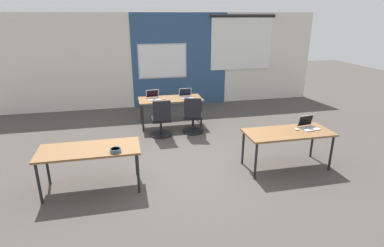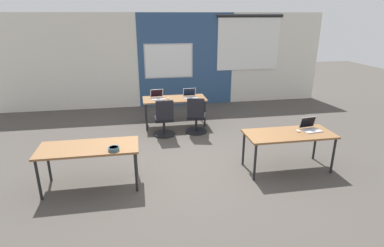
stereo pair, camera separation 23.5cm
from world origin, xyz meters
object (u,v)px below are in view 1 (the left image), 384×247
desk_near_left (89,152)px  desk_near_right (288,135)px  mouse_far_left (164,99)px  snack_bowl (115,150)px  mouse_near_right_end (297,129)px  laptop_near_right_end (308,126)px  laptop_far_left (153,97)px  laptop_far_right (186,96)px  desk_far_center (170,101)px  chair_far_right (193,118)px  chair_far_left (161,121)px

desk_near_left → desk_near_right: bearing=0.0°
mouse_far_left → snack_bowl: size_ratio=0.59×
mouse_near_right_end → snack_bowl: (-3.28, -0.26, 0.02)m
laptop_near_right_end → mouse_near_right_end: bearing=-179.2°
mouse_near_right_end → laptop_far_left: bearing=130.2°
laptop_far_right → snack_bowl: laptop_far_right is taller
snack_bowl → desk_far_center: bearing=66.2°
laptop_near_right_end → mouse_far_left: laptop_near_right_end is taller
laptop_far_right → snack_bowl: bearing=-121.4°
desk_far_center → chair_far_right: bearing=-57.4°
desk_far_center → laptop_far_left: laptop_far_left is taller
desk_near_left → chair_far_left: 2.52m
mouse_far_left → desk_far_center: bearing=11.6°
desk_near_left → mouse_far_left: size_ratio=15.29×
desk_near_right → chair_far_left: (-2.09, 2.07, -0.28)m
desk_near_left → chair_far_left: chair_far_left is taller
desk_near_right → laptop_far_right: bearing=115.5°
laptop_far_left → desk_far_center: bearing=-12.3°
mouse_near_right_end → desk_far_center: bearing=125.1°
chair_far_left → laptop_far_right: laptop_far_right is taller
mouse_near_right_end → desk_near_right: bearing=-168.8°
laptop_far_left → chair_far_left: laptop_far_left is taller
mouse_near_right_end → chair_far_left: chair_far_left is taller
desk_near_right → desk_far_center: (-1.75, 2.80, 0.00)m
mouse_near_right_end → chair_far_left: 3.07m
desk_far_center → laptop_far_right: bearing=1.3°
desk_near_right → mouse_near_right_end: bearing=11.2°
desk_near_right → desk_far_center: 3.30m
laptop_near_right_end → chair_far_right: (-1.76, 2.04, -0.39)m
chair_far_right → desk_near_right: bearing=135.8°
desk_far_center → snack_bowl: size_ratio=9.01×
desk_near_right → mouse_near_right_end: 0.21m
laptop_near_right_end → laptop_far_left: 3.81m
mouse_far_left → desk_near_left: bearing=-119.8°
mouse_near_right_end → laptop_far_left: size_ratio=0.29×
laptop_near_right_end → laptop_far_right: 3.27m
laptop_far_left → chair_far_right: size_ratio=0.40×
desk_near_left → laptop_near_right_end: (3.95, 0.08, 0.11)m
laptop_far_left → chair_far_left: size_ratio=0.40×
desk_near_right → mouse_far_left: bearing=124.7°
desk_near_left → desk_far_center: bearing=58.0°
laptop_near_right_end → chair_far_left: laptop_near_right_end is taller
desk_near_left → desk_near_right: 3.50m
desk_far_center → laptop_near_right_end: 3.50m
mouse_near_right_end → chair_far_left: (-2.28, 2.03, -0.36)m
mouse_far_left → laptop_far_right: size_ratio=0.31×
desk_far_center → desk_near_right: bearing=-58.0°
desk_near_left → mouse_near_right_end: bearing=0.6°
desk_far_center → laptop_near_right_end: bearing=-51.1°
desk_near_left → snack_bowl: bearing=-28.4°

